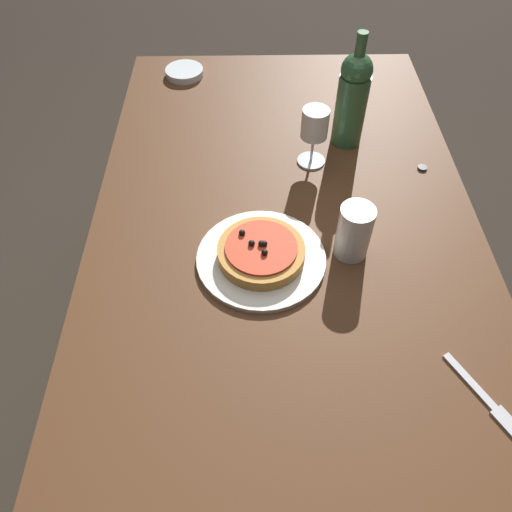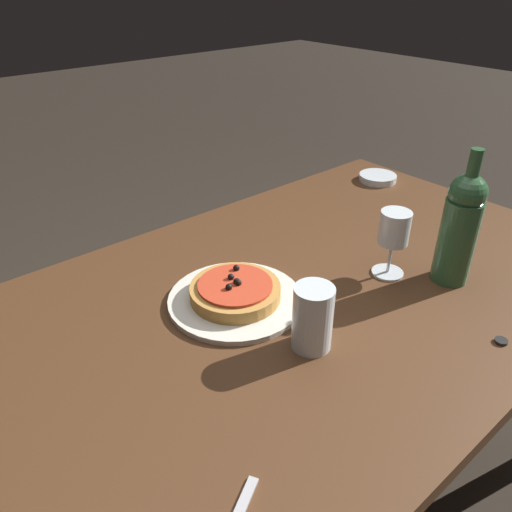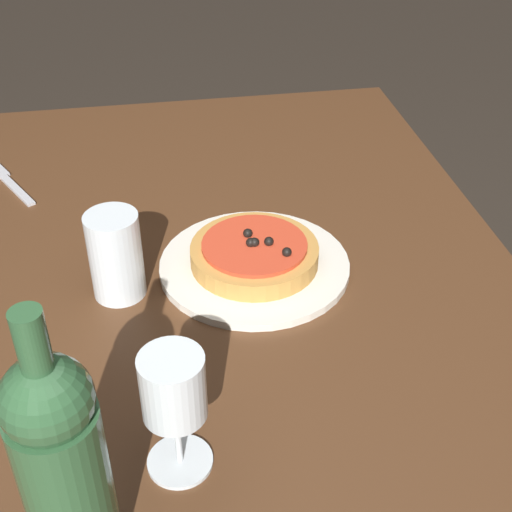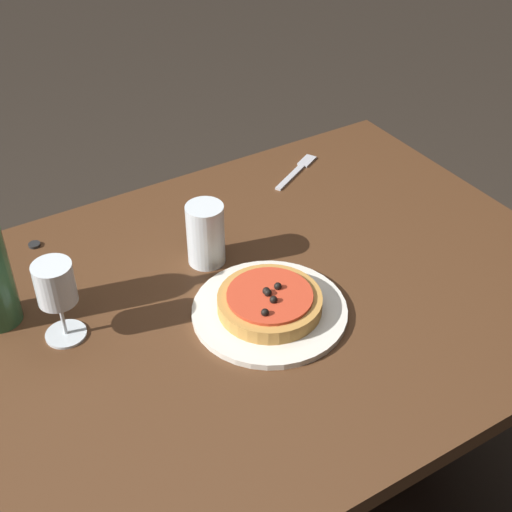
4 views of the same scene
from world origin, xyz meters
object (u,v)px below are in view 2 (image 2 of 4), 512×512
object	(u,v)px
pizza	(235,291)
bottle_cap	(501,341)
dining_table	(297,324)
dinner_plate	(235,300)
side_bowl	(378,178)
wine_bottle	(460,227)
water_cup	(313,318)
wine_glass	(394,231)

from	to	relation	value
pizza	bottle_cap	world-z (taller)	pizza
dining_table	dinner_plate	bearing A→B (deg)	154.97
dinner_plate	bottle_cap	size ratio (longest dim) A/B	11.67
side_bowl	wine_bottle	bearing A→B (deg)	-126.65
pizza	water_cup	distance (m)	0.20
side_bowl	bottle_cap	xyz separation A→B (m)	(-0.46, -0.64, -0.01)
pizza	bottle_cap	size ratio (longest dim) A/B	7.82
dinner_plate	water_cup	xyz separation A→B (m)	(0.02, -0.20, 0.06)
dining_table	side_bowl	distance (m)	0.70
dinner_plate	wine_bottle	distance (m)	0.50
wine_bottle	side_bowl	xyz separation A→B (m)	(0.34, 0.46, -0.12)
water_cup	side_bowl	bearing A→B (deg)	29.57
pizza	wine_bottle	size ratio (longest dim) A/B	0.63
dining_table	wine_bottle	world-z (taller)	wine_bottle
dinner_plate	wine_glass	distance (m)	0.37
wine_glass	bottle_cap	world-z (taller)	wine_glass
pizza	wine_glass	size ratio (longest dim) A/B	1.21
dining_table	pizza	size ratio (longest dim) A/B	8.04
dining_table	bottle_cap	size ratio (longest dim) A/B	62.83
dining_table	wine_bottle	size ratio (longest dim) A/B	5.03
dining_table	wine_glass	bearing A→B (deg)	-20.91
water_cup	dining_table	bearing A→B (deg)	52.67
dining_table	dinner_plate	world-z (taller)	dinner_plate
dining_table	pizza	distance (m)	0.18
dining_table	wine_bottle	bearing A→B (deg)	-31.63
side_bowl	water_cup	bearing A→B (deg)	-150.43
pizza	dining_table	bearing A→B (deg)	-25.08
dining_table	bottle_cap	bearing A→B (deg)	-64.65
wine_glass	wine_bottle	distance (m)	0.13
dining_table	water_cup	size ratio (longest dim) A/B	11.84
dinner_plate	bottle_cap	distance (m)	0.52
dining_table	wine_bottle	distance (m)	0.41
dinner_plate	side_bowl	size ratio (longest dim) A/B	2.37
bottle_cap	dinner_plate	bearing A→B (deg)	125.30
dinner_plate	side_bowl	distance (m)	0.79
wine_glass	water_cup	distance (m)	0.32
dining_table	bottle_cap	xyz separation A→B (m)	(0.17, -0.36, 0.09)
bottle_cap	pizza	bearing A→B (deg)	125.29
wine_bottle	pizza	bearing A→B (deg)	150.27
dining_table	pizza	bearing A→B (deg)	154.92
dinner_plate	water_cup	distance (m)	0.21
side_bowl	bottle_cap	world-z (taller)	side_bowl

